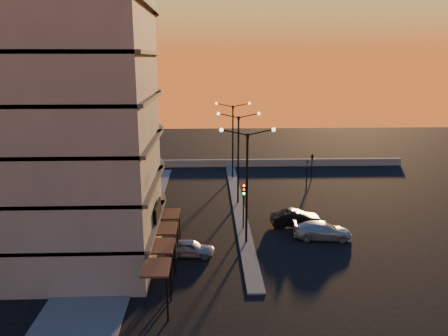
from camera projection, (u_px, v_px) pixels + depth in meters
The scene contains 14 objects.
ground at pixel (246, 243), 35.53m from camera, with size 120.00×120.00×0.00m, color black.
sidewalk_west at pixel (125, 226), 39.03m from camera, with size 5.00×40.00×0.12m, color #535350.
median at pixel (238, 203), 45.21m from camera, with size 1.20×36.00×0.12m, color #535350.
parapet at pixel (245, 163), 60.68m from camera, with size 44.00×0.50×1.00m, color gray.
building at pixel (59, 96), 32.16m from camera, with size 14.35×17.08×25.00m.
streetlamp_near at pixel (247, 177), 34.17m from camera, with size 4.32×0.32×9.51m.
streetlamp_mid at pixel (238, 151), 43.86m from camera, with size 4.32×0.32×9.51m.
streetlamp_far at pixel (233, 134), 53.55m from camera, with size 4.32×0.32×9.51m.
traffic_light_main at pixel (244, 199), 37.61m from camera, with size 0.28×0.44×4.25m.
signal_east_a at pixel (307, 175), 48.91m from camera, with size 0.13×0.16×3.60m.
signal_east_b at pixel (312, 157), 52.55m from camera, with size 0.42×1.99×3.60m.
car_hatchback at pixel (190, 248), 33.15m from camera, with size 1.49×3.70×1.26m, color #A1A2A8.
car_sedan at pixel (296, 218), 39.06m from camera, with size 1.54×4.43×1.46m, color black.
car_wagon at pixel (322, 230), 36.35m from camera, with size 1.97×4.86×1.41m, color #AEB2B6.
Camera 1 is at (-2.99, -32.87, 14.65)m, focal length 35.00 mm.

